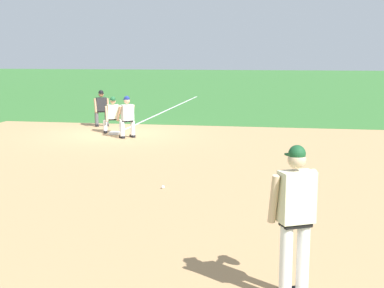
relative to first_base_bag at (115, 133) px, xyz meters
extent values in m
plane|color=#336B2D|center=(0.00, 0.00, -0.04)|extent=(160.00, 160.00, 0.00)
cube|color=tan|center=(-6.16, -3.14, -0.04)|extent=(18.00, 18.00, 0.01)
cube|color=white|center=(8.80, 0.00, -0.04)|extent=(17.60, 0.10, 0.00)
cube|color=white|center=(0.00, 0.00, 0.00)|extent=(0.38, 0.38, 0.09)
sphere|color=white|center=(-7.45, -3.55, -0.01)|extent=(0.07, 0.07, 0.07)
cylinder|color=white|center=(-12.38, -6.19, 0.46)|extent=(0.15, 0.15, 0.84)
cylinder|color=white|center=(-12.28, -6.38, 0.46)|extent=(0.15, 0.15, 0.84)
cube|color=black|center=(-12.33, -6.28, 0.90)|extent=(0.33, 0.39, 0.06)
cube|color=beige|center=(-12.33, -6.28, 1.22)|extent=(0.40, 0.47, 0.60)
sphere|color=#DBB28E|center=(-12.31, -6.27, 1.65)|extent=(0.21, 0.21, 0.21)
sphere|color=#194C28|center=(-12.31, -6.27, 1.72)|extent=(0.20, 0.20, 0.20)
cube|color=#194C28|center=(-12.23, -6.23, 1.69)|extent=(0.18, 0.20, 0.02)
cylinder|color=#DBB28E|center=(-12.38, -6.03, 1.19)|extent=(0.21, 0.17, 0.59)
cylinder|color=#DBB28E|center=(-11.95, -6.37, 1.31)|extent=(0.51, 0.32, 0.41)
ellipsoid|color=brown|center=(-11.88, -6.33, 1.14)|extent=(0.36, 0.31, 0.34)
cube|color=black|center=(0.48, -0.10, 0.00)|extent=(0.28, 0.22, 0.09)
cylinder|color=white|center=(0.52, -0.08, 0.23)|extent=(0.15, 0.15, 0.40)
cube|color=black|center=(0.21, 0.43, 0.00)|extent=(0.28, 0.22, 0.09)
cylinder|color=white|center=(0.25, 0.45, 0.23)|extent=(0.15, 0.15, 0.40)
cube|color=black|center=(0.38, 0.19, 0.46)|extent=(0.33, 0.39, 0.06)
cube|color=beige|center=(0.38, 0.19, 0.73)|extent=(0.40, 0.47, 0.52)
sphere|color=tan|center=(0.36, 0.18, 1.12)|extent=(0.21, 0.21, 0.21)
sphere|color=#194C28|center=(0.36, 0.18, 1.20)|extent=(0.20, 0.20, 0.20)
cube|color=#194C28|center=(0.28, 0.14, 1.17)|extent=(0.18, 0.20, 0.02)
cylinder|color=tan|center=(0.13, -0.23, 0.88)|extent=(0.56, 0.34, 0.24)
cylinder|color=tan|center=(0.18, 0.36, 0.67)|extent=(0.25, 0.19, 0.58)
ellipsoid|color=brown|center=(-0.07, -0.32, 0.80)|extent=(0.29, 0.28, 0.35)
cube|color=black|center=(-0.87, -0.54, 0.00)|extent=(0.26, 0.26, 0.09)
cylinder|color=white|center=(-0.90, -0.57, 0.28)|extent=(0.15, 0.15, 0.50)
cube|color=black|center=(-0.60, -0.84, 0.00)|extent=(0.26, 0.26, 0.09)
cylinder|color=white|center=(-0.63, -0.86, 0.28)|extent=(0.15, 0.15, 0.50)
cube|color=black|center=(-0.76, -0.72, 0.55)|extent=(0.38, 0.38, 0.06)
cube|color=white|center=(-0.76, -0.72, 0.85)|extent=(0.45, 0.46, 0.54)
sphere|color=tan|center=(-0.75, -0.70, 1.25)|extent=(0.21, 0.21, 0.21)
sphere|color=navy|center=(-0.75, -0.70, 1.32)|extent=(0.20, 0.20, 0.20)
cube|color=navy|center=(-0.68, -0.64, 1.29)|extent=(0.20, 0.20, 0.02)
cylinder|color=tan|center=(-0.83, -0.43, 0.81)|extent=(0.30, 0.29, 0.56)
cylinder|color=tan|center=(-0.49, -0.80, 0.81)|extent=(0.30, 0.29, 0.56)
cube|color=black|center=(2.04, 1.02, 0.00)|extent=(0.28, 0.22, 0.09)
cylinder|color=#515154|center=(2.08, 1.03, 0.28)|extent=(0.15, 0.15, 0.50)
cube|color=black|center=(1.85, 1.37, 0.00)|extent=(0.28, 0.22, 0.09)
cylinder|color=#515154|center=(1.89, 1.39, 0.28)|extent=(0.15, 0.15, 0.50)
cube|color=black|center=(1.98, 1.21, 0.55)|extent=(0.33, 0.39, 0.06)
cube|color=#232326|center=(1.98, 1.21, 0.85)|extent=(0.40, 0.47, 0.54)
sphere|color=#9E7051|center=(1.97, 1.20, 1.25)|extent=(0.21, 0.21, 0.21)
sphere|color=black|center=(1.97, 1.20, 1.32)|extent=(0.20, 0.20, 0.20)
cube|color=black|center=(1.89, 1.16, 1.29)|extent=(0.18, 0.20, 0.02)
cylinder|color=#9E7051|center=(1.97, 0.92, 0.81)|extent=(0.33, 0.23, 0.56)
cylinder|color=#9E7051|center=(1.74, 1.37, 0.81)|extent=(0.33, 0.23, 0.56)
camera|label=1|loc=(-18.39, -6.16, 2.83)|focal=50.00mm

